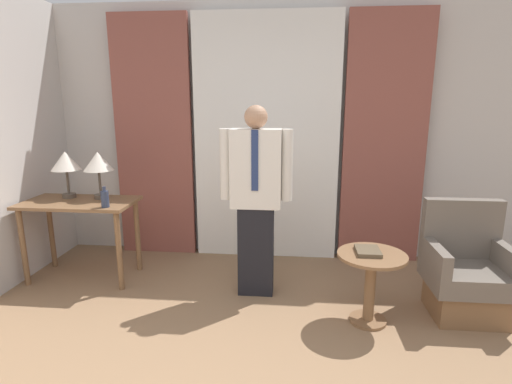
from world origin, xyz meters
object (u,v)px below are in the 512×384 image
(table_lamp_right, at_px, (98,163))
(armchair, at_px, (466,275))
(book, at_px, (368,251))
(table_lamp_left, at_px, (66,163))
(bottle_near_edge, at_px, (105,199))
(side_table, at_px, (371,276))
(person, at_px, (256,195))
(desk, at_px, (80,214))

(table_lamp_right, bearing_deg, armchair, -8.49)
(book, bearing_deg, armchair, 12.89)
(table_lamp_left, xyz_separation_m, bottle_near_edge, (0.52, -0.31, -0.27))
(bottle_near_edge, bearing_deg, book, -9.27)
(table_lamp_right, height_order, armchair, table_lamp_right)
(table_lamp_left, height_order, bottle_near_edge, table_lamp_left)
(table_lamp_right, distance_m, book, 2.58)
(armchair, height_order, side_table, armchair)
(bottle_near_edge, bearing_deg, armchair, -3.34)
(table_lamp_right, relative_size, armchair, 0.50)
(armchair, xyz_separation_m, side_table, (-0.79, -0.21, 0.05))
(table_lamp_left, xyz_separation_m, side_table, (2.79, -0.69, -0.74))
(bottle_near_edge, bearing_deg, table_lamp_right, 121.93)
(person, xyz_separation_m, book, (0.90, -0.39, -0.32))
(table_lamp_left, bearing_deg, desk, -36.75)
(armchair, xyz_separation_m, book, (-0.82, -0.19, 0.25))
(person, bearing_deg, side_table, -23.73)
(armchair, bearing_deg, table_lamp_right, 171.51)
(bottle_near_edge, bearing_deg, person, 0.86)
(side_table, bearing_deg, table_lamp_left, 166.04)
(bottle_near_edge, distance_m, side_table, 2.35)
(desk, height_order, table_lamp_left, table_lamp_left)
(desk, bearing_deg, armchair, -6.09)
(table_lamp_left, relative_size, side_table, 0.80)
(person, relative_size, armchair, 1.82)
(armchair, bearing_deg, side_table, -165.25)
(bottle_near_edge, bearing_deg, side_table, -9.65)
(desk, height_order, person, person)
(table_lamp_left, xyz_separation_m, person, (1.86, -0.29, -0.21))
(bottle_near_edge, height_order, armchair, bottle_near_edge)
(table_lamp_left, relative_size, armchair, 0.50)
(armchair, bearing_deg, desk, 173.91)
(desk, xyz_separation_m, armchair, (3.42, -0.36, -0.31))
(person, bearing_deg, table_lamp_right, 169.45)
(table_lamp_right, relative_size, book, 2.03)
(table_lamp_right, distance_m, side_table, 2.66)
(table_lamp_left, height_order, side_table, table_lamp_left)
(bottle_near_edge, xyz_separation_m, armchair, (3.06, -0.18, -0.51))
(person, bearing_deg, book, -23.33)
(bottle_near_edge, height_order, side_table, bottle_near_edge)
(table_lamp_right, height_order, side_table, table_lamp_right)
(armchair, height_order, book, armchair)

